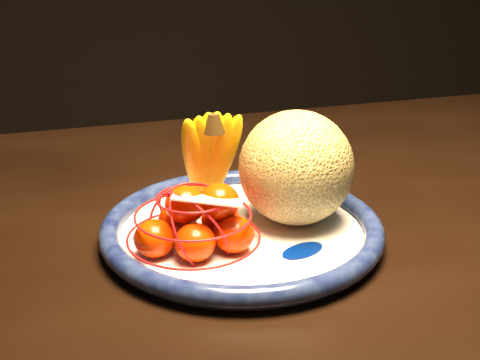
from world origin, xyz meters
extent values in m
cube|color=black|center=(-0.01, -0.05, 0.72)|extent=(1.55, 1.01, 0.04)
cylinder|color=black|center=(0.62, 0.38, 0.35)|extent=(0.06, 0.06, 0.70)
cylinder|color=white|center=(0.02, -0.10, 0.74)|extent=(0.29, 0.29, 0.01)
torus|color=#020733|center=(0.02, -0.10, 0.75)|extent=(0.32, 0.32, 0.02)
cylinder|color=white|center=(0.02, -0.10, 0.74)|extent=(0.14, 0.14, 0.00)
ellipsoid|color=#00135B|center=(0.07, -0.16, 0.75)|extent=(0.12, 0.10, 0.00)
ellipsoid|color=#00135B|center=(-0.01, -0.02, 0.75)|extent=(0.08, 0.11, 0.00)
ellipsoid|color=#00135B|center=(-0.07, -0.10, 0.75)|extent=(0.09, 0.05, 0.00)
sphere|color=olive|center=(0.08, -0.08, 0.82)|extent=(0.13, 0.13, 0.13)
ellipsoid|color=yellow|center=(-0.02, -0.04, 0.82)|extent=(0.06, 0.09, 0.14)
ellipsoid|color=yellow|center=(-0.02, -0.04, 0.82)|extent=(0.05, 0.08, 0.14)
ellipsoid|color=yellow|center=(-0.01, -0.04, 0.82)|extent=(0.03, 0.07, 0.14)
ellipsoid|color=yellow|center=(-0.01, -0.04, 0.82)|extent=(0.04, 0.08, 0.14)
ellipsoid|color=yellow|center=(0.00, -0.04, 0.82)|extent=(0.06, 0.08, 0.14)
ellipsoid|color=yellow|center=(0.01, -0.04, 0.82)|extent=(0.07, 0.09, 0.14)
cone|color=black|center=(-0.01, -0.04, 0.88)|extent=(0.02, 0.02, 0.02)
ellipsoid|color=#FD2804|center=(-0.08, -0.14, 0.77)|extent=(0.04, 0.04, 0.04)
ellipsoid|color=#FD2804|center=(-0.04, -0.15, 0.77)|extent=(0.04, 0.04, 0.04)
ellipsoid|color=#FD2804|center=(0.00, -0.14, 0.77)|extent=(0.04, 0.04, 0.04)
ellipsoid|color=#FD2804|center=(-0.05, -0.10, 0.77)|extent=(0.04, 0.04, 0.04)
ellipsoid|color=#FD2804|center=(-0.01, -0.11, 0.77)|extent=(0.04, 0.04, 0.04)
ellipsoid|color=#FD2804|center=(-0.05, -0.13, 0.80)|extent=(0.04, 0.04, 0.04)
ellipsoid|color=#FD2804|center=(-0.01, -0.13, 0.80)|extent=(0.04, 0.04, 0.04)
torus|color=red|center=(-0.04, -0.13, 0.76)|extent=(0.17, 0.17, 0.00)
torus|color=red|center=(-0.04, -0.13, 0.79)|extent=(0.15, 0.15, 0.00)
torus|color=red|center=(-0.04, -0.13, 0.81)|extent=(0.09, 0.09, 0.00)
torus|color=red|center=(-0.04, -0.13, 0.77)|extent=(0.10, 0.05, 0.09)
torus|color=red|center=(-0.04, -0.13, 0.77)|extent=(0.08, 0.11, 0.09)
torus|color=red|center=(-0.04, -0.13, 0.77)|extent=(0.09, 0.10, 0.09)
cube|color=white|center=(-0.03, -0.15, 0.81)|extent=(0.08, 0.04, 0.01)
camera|label=1|loc=(-0.12, -0.76, 1.08)|focal=50.00mm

